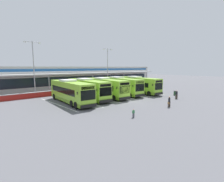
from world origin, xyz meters
name	(u,v)px	position (x,y,z in m)	size (l,w,h in m)	color
ground_plane	(130,101)	(0.00, 0.00, 0.00)	(200.00, 200.00, 0.00)	#56565B
terminal_building	(60,77)	(0.00, 26.91, 3.01)	(70.00, 13.00, 6.00)	silver
red_barrier_wall	(84,90)	(0.00, 14.50, 0.56)	(60.00, 0.40, 1.10)	maroon
coach_bus_leftmost	(71,92)	(-8.18, 5.72, 1.79)	(3.89, 12.34, 3.78)	#8CC633
coach_bus_left_centre	(87,89)	(-4.20, 6.74, 1.79)	(3.89, 12.34, 3.78)	#8CC633
coach_bus_centre	(105,88)	(-0.22, 6.41, 1.79)	(3.89, 12.34, 3.78)	#8CC633
coach_bus_right_centre	(120,86)	(4.08, 6.57, 1.79)	(3.89, 12.34, 3.78)	#8CC633
coach_bus_rightmost	(137,85)	(8.56, 5.37, 1.79)	(3.89, 12.34, 3.78)	#8CC633
bay_stripe_far_west	(57,104)	(-10.50, 6.00, 0.00)	(0.14, 13.00, 0.01)	silver
bay_stripe_west	(80,101)	(-6.30, 6.00, 0.00)	(0.14, 13.00, 0.01)	silver
bay_stripe_mid_west	(99,98)	(-2.10, 6.00, 0.00)	(0.14, 13.00, 0.01)	silver
bay_stripe_centre	(115,96)	(2.10, 6.00, 0.00)	(0.14, 13.00, 0.01)	silver
bay_stripe_mid_east	(128,94)	(6.30, 6.00, 0.00)	(0.14, 13.00, 0.01)	silver
bay_stripe_east	(140,92)	(10.50, 6.00, 0.00)	(0.14, 13.00, 0.01)	silver
pedestrian_with_handbag	(169,101)	(0.96, -6.95, 0.86)	(0.65, 0.36, 1.62)	#4C4238
pedestrian_in_dark_coat	(177,94)	(8.09, -4.40, 0.87)	(0.54, 0.33, 1.62)	#4C4238
pedestrian_child	(133,113)	(-6.98, -6.89, 0.54)	(0.33, 0.23, 1.00)	slate
lamp_post_west	(34,65)	(-10.08, 17.13, 6.29)	(3.24, 0.28, 11.00)	#9E9EA3
lamp_post_centre	(108,66)	(10.03, 17.45, 6.29)	(3.24, 0.28, 11.00)	#9E9EA3
litter_bin	(175,93)	(11.65, -2.22, 0.47)	(0.54, 0.54, 0.93)	#2D5133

